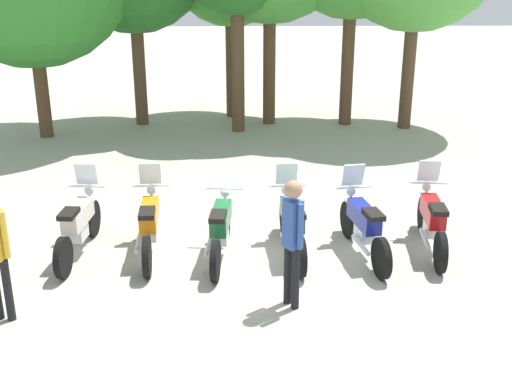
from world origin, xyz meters
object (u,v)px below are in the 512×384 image
motorcycle_5 (432,220)px  motorcycle_3 (292,223)px  motorcycle_2 (221,228)px  person_1 (293,233)px  motorcycle_0 (78,224)px  motorcycle_4 (363,225)px  motorcycle_1 (150,224)px

motorcycle_5 → motorcycle_3: bearing=98.0°
motorcycle_2 → person_1: size_ratio=1.20×
motorcycle_2 → motorcycle_3: 1.15m
motorcycle_3 → person_1: bearing=170.7°
motorcycle_3 → motorcycle_5: 2.31m
motorcycle_0 → motorcycle_4: size_ratio=1.01×
motorcycle_2 → motorcycle_4: motorcycle_4 is taller
motorcycle_0 → motorcycle_4: same height
motorcycle_3 → motorcycle_2: bearing=91.4°
person_1 → motorcycle_3: bearing=-128.3°
motorcycle_1 → motorcycle_2: bearing=-102.4°
motorcycle_2 → person_1: person_1 is taller
motorcycle_1 → motorcycle_5: bearing=-93.4°
motorcycle_4 → motorcycle_5: size_ratio=0.99×
motorcycle_0 → person_1: person_1 is taller
motorcycle_3 → person_1: 1.80m
motorcycle_2 → motorcycle_3: motorcycle_3 is taller
motorcycle_1 → motorcycle_4: bearing=-96.3°
motorcycle_1 → motorcycle_3: size_ratio=1.00×
motorcycle_0 → motorcycle_5: (5.75, 0.05, 0.00)m
motorcycle_1 → motorcycle_4: 3.45m
motorcycle_0 → motorcycle_3: bearing=-87.0°
motorcycle_0 → motorcycle_4: (4.59, -0.14, 0.00)m
motorcycle_4 → motorcycle_5: (1.16, 0.19, 0.00)m
motorcycle_0 → motorcycle_1: same height
motorcycle_4 → motorcycle_5: 1.18m
motorcycle_0 → motorcycle_2: size_ratio=1.00×
motorcycle_2 → motorcycle_3: (1.14, 0.13, 0.01)m
person_1 → motorcycle_5: bearing=-177.6°
motorcycle_2 → motorcycle_4: size_ratio=1.01×
motorcycle_2 → motorcycle_4: (2.29, 0.03, 0.01)m
motorcycle_1 → motorcycle_3: (2.30, -0.04, 0.00)m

